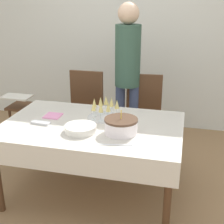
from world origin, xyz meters
TOP-DOWN VIEW (x-y plane):
  - ground_plane at (0.00, 0.00)m, footprint 12.00×12.00m
  - wall_back at (0.00, 1.88)m, footprint 8.00×0.05m
  - dining_table at (0.00, 0.00)m, footprint 1.59×1.01m
  - dining_chair_far_left at (-0.35, 0.82)m, footprint 0.42×0.42m
  - dining_chair_far_right at (0.34, 0.82)m, footprint 0.46×0.46m
  - birthday_cake at (0.29, -0.12)m, footprint 0.28×0.28m
  - champagne_tray at (0.07, 0.18)m, footprint 0.31×0.31m
  - plate_stack_main at (-0.04, -0.17)m, footprint 0.27×0.27m
  - cake_knife at (0.28, -0.35)m, footprint 0.30×0.07m
  - fork_pile at (-0.44, -0.10)m, footprint 0.17×0.07m
  - napkin_pile at (-0.41, 0.10)m, footprint 0.15×0.15m
  - person_standing at (0.14, 0.92)m, footprint 0.28×0.28m
  - high_chair at (-1.10, 0.71)m, footprint 0.33×0.35m

SIDE VIEW (x-z plane):
  - ground_plane at x=0.00m, z-range 0.00..0.00m
  - high_chair at x=-1.10m, z-range 0.13..0.84m
  - dining_chair_far_left at x=-0.35m, z-range 0.05..1.03m
  - dining_chair_far_right at x=0.34m, z-range 0.05..1.03m
  - dining_table at x=0.00m, z-range 0.26..0.99m
  - cake_knife at x=0.28m, z-range 0.73..0.73m
  - napkin_pile at x=-0.41m, z-range 0.73..0.74m
  - fork_pile at x=-0.44m, z-range 0.73..0.75m
  - plate_stack_main at x=-0.04m, z-range 0.73..0.78m
  - birthday_cake at x=0.29m, z-range 0.69..0.89m
  - champagne_tray at x=0.07m, z-range 0.73..0.91m
  - person_standing at x=0.14m, z-range 0.19..1.93m
  - wall_back at x=0.00m, z-range 0.00..2.70m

